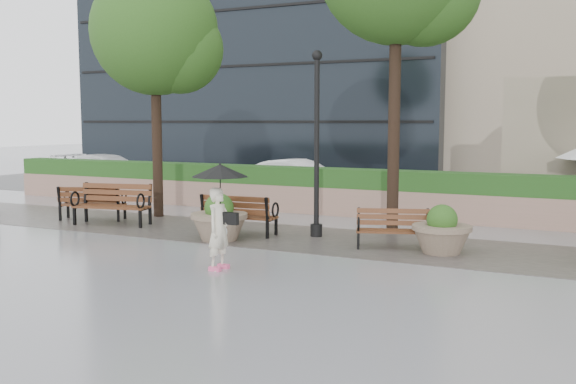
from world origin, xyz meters
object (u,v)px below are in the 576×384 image
at_px(bench_3, 393,237).
at_px(planter_left, 219,222).
at_px(bench_0, 93,210).
at_px(planter_right, 442,234).
at_px(car_right, 299,179).
at_px(bench_1, 112,213).
at_px(pedestrian, 220,206).
at_px(car_left, 108,172).
at_px(lamppost, 317,156).
at_px(bench_2, 239,223).

bearing_deg(bench_3, planter_left, 173.17).
height_order(bench_0, planter_right, planter_right).
xyz_separation_m(planter_left, planter_right, (4.91, 0.74, -0.03)).
height_order(planter_left, planter_right, planter_left).
bearing_deg(bench_0, car_right, -132.72).
xyz_separation_m(bench_1, pedestrian, (5.25, -3.12, 0.86)).
bearing_deg(car_right, bench_1, 171.92).
distance_m(bench_0, pedestrian, 7.30).
bearing_deg(car_left, bench_0, -137.49).
xyz_separation_m(bench_0, car_right, (3.05, 6.99, 0.41)).
relative_size(car_right, pedestrian, 2.16).
bearing_deg(planter_right, car_right, 132.14).
distance_m(bench_1, planter_left, 3.76).
distance_m(planter_left, pedestrian, 3.00).
bearing_deg(pedestrian, planter_left, 37.29).
xyz_separation_m(lamppost, car_left, (-11.82, 6.26, -1.23)).
distance_m(bench_2, planter_left, 0.85).
relative_size(bench_1, planter_left, 1.63).
bearing_deg(planter_left, car_left, 142.57).
bearing_deg(bench_1, bench_3, -10.36).
bearing_deg(bench_1, bench_2, -8.87).
xyz_separation_m(bench_3, lamppost, (-2.04, 0.59, 1.67)).
bearing_deg(bench_1, planter_left, -21.69).
height_order(bench_1, bench_3, bench_1).
bearing_deg(bench_1, bench_0, 147.10).
distance_m(bench_0, car_right, 7.64).
distance_m(bench_3, car_right, 9.17).
bearing_deg(bench_3, bench_1, 162.36).
xyz_separation_m(bench_3, car_left, (-13.87, 6.84, 0.45)).
xyz_separation_m(bench_1, planter_right, (8.61, 0.08, 0.08)).
xyz_separation_m(bench_0, bench_3, (8.63, -0.27, -0.03)).
relative_size(planter_right, lamppost, 0.28).
relative_size(bench_3, planter_left, 1.29).
distance_m(bench_2, lamppost, 2.48).
height_order(bench_3, lamppost, lamppost).
distance_m(bench_0, car_left, 8.42).
distance_m(bench_2, pedestrian, 3.73).
distance_m(lamppost, car_left, 13.43).
distance_m(bench_1, lamppost, 5.79).
bearing_deg(car_left, planter_left, -123.43).
bearing_deg(planter_left, bench_0, 167.22).
bearing_deg(bench_2, planter_left, 84.35).
distance_m(lamppost, pedestrian, 3.94).
distance_m(planter_right, car_left, 16.45).
bearing_deg(bench_2, car_left, -37.14).
distance_m(bench_3, car_left, 15.47).
bearing_deg(bench_3, planter_right, -22.76).
bearing_deg(bench_1, car_left, 120.49).
relative_size(bench_0, pedestrian, 0.96).
bearing_deg(planter_right, planter_left, -171.37).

